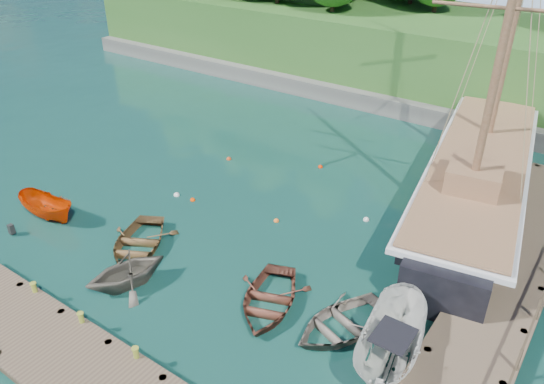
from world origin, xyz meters
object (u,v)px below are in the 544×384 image
at_px(rowboat_2, 268,306).
at_px(motorboat_orange, 50,218).
at_px(rowboat_3, 341,329).
at_px(cabin_boat_white, 389,364).
at_px(rowboat_1, 128,285).
at_px(schooner, 476,183).
at_px(rowboat_0, 138,249).

bearing_deg(rowboat_2, motorboat_orange, 164.43).
xyz_separation_m(rowboat_3, motorboat_orange, (-16.23, -1.68, 0.00)).
distance_m(motorboat_orange, cabin_boat_white, 18.50).
bearing_deg(rowboat_1, schooner, 76.29).
xyz_separation_m(rowboat_3, cabin_boat_white, (2.24, -0.52, 0.00)).
bearing_deg(rowboat_0, schooner, 20.68).
xyz_separation_m(rowboat_1, rowboat_2, (5.69, 2.43, 0.00)).
height_order(rowboat_2, cabin_boat_white, cabin_boat_white).
height_order(rowboat_0, motorboat_orange, motorboat_orange).
relative_size(rowboat_0, rowboat_1, 1.29).
bearing_deg(rowboat_0, rowboat_3, -23.92).
bearing_deg(rowboat_3, rowboat_2, -150.01).
bearing_deg(motorboat_orange, rowboat_0, -85.04).
distance_m(rowboat_0, schooner, 17.88).
bearing_deg(rowboat_0, motorboat_orange, 158.19).
relative_size(cabin_boat_white, schooner, 0.20).
bearing_deg(cabin_boat_white, rowboat_2, 169.99).
height_order(rowboat_0, rowboat_2, rowboat_0).
bearing_deg(rowboat_1, cabin_boat_white, 31.19).
height_order(rowboat_1, cabin_boat_white, cabin_boat_white).
distance_m(rowboat_0, motorboat_orange, 5.89).
distance_m(rowboat_0, rowboat_3, 10.43).
height_order(rowboat_2, motorboat_orange, motorboat_orange).
xyz_separation_m(rowboat_1, motorboat_orange, (-7.46, 1.29, 0.00)).
xyz_separation_m(rowboat_1, cabin_boat_white, (11.01, 2.45, 0.00)).
xyz_separation_m(rowboat_2, cabin_boat_white, (5.32, 0.02, 0.00)).
relative_size(rowboat_3, cabin_boat_white, 0.78).
height_order(rowboat_1, schooner, schooner).
height_order(rowboat_2, rowboat_3, rowboat_2).
bearing_deg(schooner, rowboat_1, -131.85).
bearing_deg(cabin_boat_white, rowboat_1, -177.68).
distance_m(rowboat_1, motorboat_orange, 7.57).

